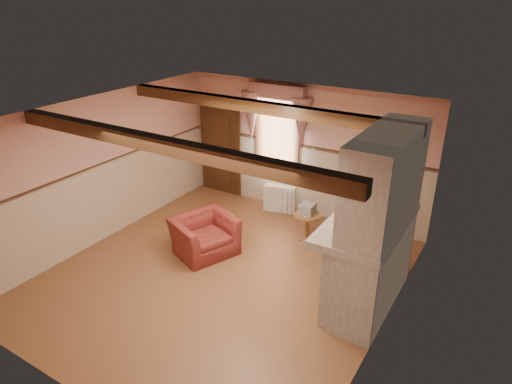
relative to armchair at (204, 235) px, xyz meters
The scene contains 26 objects.
floor 0.92m from the armchair, 32.29° to the right, with size 5.50×6.00×0.01m, color brown.
ceiling 2.59m from the armchair, 32.29° to the right, with size 5.50×6.00×0.01m, color silver.
wall_back 2.85m from the armchair, 74.30° to the left, with size 5.50×0.02×2.80m, color tan.
wall_front 3.68m from the armchair, 78.28° to the right, with size 5.50×0.02×2.80m, color tan.
wall_left 2.33m from the armchair, 167.46° to the right, with size 0.02×6.00×2.80m, color tan.
wall_right 3.65m from the armchair, ahead, with size 0.02×6.00×2.80m, color tan.
wainscot 0.94m from the armchair, 32.29° to the right, with size 5.50×6.00×1.50m, color #BDAE98, non-canonical shape.
chair_rail 1.43m from the armchair, 32.29° to the right, with size 5.50×6.00×0.08m, color black, non-canonical shape.
firebox 2.72m from the armchair, ahead, with size 0.20×0.95×0.90m, color black.
armchair is the anchor object (origin of this frame).
side_table 2.01m from the armchair, 45.24° to the left, with size 0.52×0.52×0.55m, color brown.
book_stack 2.04m from the armchair, 46.36° to the left, with size 0.26×0.32×0.20m, color #B7AD8C.
radiator 2.28m from the armchair, 81.01° to the left, with size 0.70×0.18×0.60m, color silver.
bowl 3.17m from the armchair, ahead, with size 0.37×0.37×0.09m, color brown.
mantel_clock 3.32m from the armchair, 17.80° to the left, with size 0.14×0.24×0.20m, color black.
oil_lamp 3.31m from the armchair, 15.85° to the left, with size 0.11×0.11×0.28m, color gold.
candle_red 3.23m from the armchair, 10.90° to the right, with size 0.06×0.06×0.16m, color maroon.
jar_yellow 3.18m from the armchair, ahead, with size 0.06×0.06×0.12m, color yellow.
fireplace 3.31m from the armchair, ahead, with size 0.85×2.00×2.80m, color gray.
mantel 3.13m from the armchair, ahead, with size 1.05×2.05×0.12m, color gray.
overmantel_mirror 3.22m from the armchair, ahead, with size 0.06×1.44×1.04m, color silver.
door 2.93m from the armchair, 119.09° to the left, with size 1.10×0.10×2.10m, color black.
window 2.83m from the armchair, 87.36° to the left, with size 1.06×0.08×2.02m, color white.
window_drapes 3.08m from the armchair, 87.26° to the left, with size 1.30×0.14×1.40m, color gray.
ceiling_beam_front 2.96m from the armchair, 66.57° to the right, with size 5.50×0.18×0.20m, color black.
ceiling_beam_back 2.57m from the armchair, 46.23° to the left, with size 5.50×0.18×0.20m, color black.
Camera 1 is at (3.96, -5.32, 4.54)m, focal length 32.00 mm.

